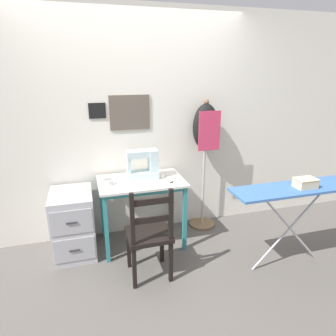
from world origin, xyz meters
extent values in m
plane|color=#5B5651|center=(0.00, 0.00, 0.00)|extent=(14.00, 14.00, 0.00)
cube|color=silver|center=(0.00, 0.65, 1.27)|extent=(10.00, 0.05, 2.55)
cube|color=brown|center=(-0.04, 0.62, 1.45)|extent=(0.44, 0.02, 0.38)
cube|color=black|center=(-0.39, 0.62, 1.48)|extent=(0.18, 0.01, 0.16)
cube|color=silver|center=(0.00, 0.29, 0.76)|extent=(0.91, 0.58, 0.02)
cube|color=teal|center=(0.00, 0.04, 0.72)|extent=(0.83, 0.03, 0.04)
cube|color=teal|center=(-0.41, 0.04, 0.37)|extent=(0.04, 0.04, 0.74)
cube|color=teal|center=(0.41, 0.04, 0.37)|extent=(0.04, 0.04, 0.74)
cube|color=teal|center=(-0.41, 0.54, 0.37)|extent=(0.04, 0.04, 0.74)
cube|color=teal|center=(0.41, 0.54, 0.37)|extent=(0.04, 0.04, 0.74)
cube|color=silver|center=(0.03, 0.34, 0.81)|extent=(0.33, 0.19, 0.08)
cube|color=silver|center=(0.15, 0.34, 0.97)|extent=(0.09, 0.16, 0.24)
cube|color=silver|center=(0.00, 0.34, 1.05)|extent=(0.28, 0.14, 0.07)
cube|color=silver|center=(-0.12, 0.34, 0.93)|extent=(0.04, 0.10, 0.17)
cylinder|color=#B22D2D|center=(0.20, 0.34, 0.97)|extent=(0.02, 0.06, 0.06)
cylinder|color=#99999E|center=(0.15, 0.34, 1.10)|extent=(0.01, 0.01, 0.02)
cylinder|color=silver|center=(-0.35, 0.25, 0.80)|extent=(0.12, 0.12, 0.06)
cylinder|color=gray|center=(-0.35, 0.25, 0.82)|extent=(0.10, 0.10, 0.01)
cube|color=silver|center=(0.33, 0.18, 0.77)|extent=(0.06, 0.08, 0.00)
cube|color=silver|center=(0.34, 0.17, 0.77)|extent=(0.08, 0.07, 0.00)
torus|color=black|center=(0.29, 0.12, 0.77)|extent=(0.03, 0.03, 0.01)
torus|color=black|center=(0.29, 0.13, 0.77)|extent=(0.03, 0.03, 0.01)
cylinder|color=silver|center=(0.24, 0.29, 0.79)|extent=(0.03, 0.03, 0.04)
cylinder|color=beige|center=(0.24, 0.29, 0.81)|extent=(0.04, 0.04, 0.00)
cylinder|color=beige|center=(0.24, 0.29, 0.77)|extent=(0.04, 0.04, 0.00)
cube|color=black|center=(-0.05, -0.26, 0.44)|extent=(0.40, 0.38, 0.04)
cube|color=black|center=(-0.22, -0.10, 0.21)|extent=(0.04, 0.04, 0.42)
cube|color=black|center=(0.12, -0.10, 0.21)|extent=(0.04, 0.04, 0.42)
cube|color=black|center=(-0.22, -0.42, 0.21)|extent=(0.04, 0.04, 0.42)
cube|color=black|center=(0.12, -0.42, 0.21)|extent=(0.04, 0.04, 0.42)
cube|color=black|center=(-0.22, -0.42, 0.70)|extent=(0.04, 0.04, 0.48)
cube|color=black|center=(0.12, -0.42, 0.70)|extent=(0.04, 0.04, 0.48)
cube|color=black|center=(-0.05, -0.42, 0.84)|extent=(0.34, 0.02, 0.06)
cube|color=black|center=(-0.05, -0.42, 0.67)|extent=(0.34, 0.02, 0.06)
cube|color=#B7B7BC|center=(-0.74, 0.32, 0.35)|extent=(0.43, 0.54, 0.69)
cube|color=#A8A8AD|center=(-0.74, 0.04, 0.50)|extent=(0.39, 0.01, 0.25)
cube|color=#333338|center=(-0.74, 0.03, 0.50)|extent=(0.10, 0.01, 0.02)
cube|color=#A8A8AD|center=(-0.74, 0.04, 0.19)|extent=(0.39, 0.01, 0.25)
cube|color=#333338|center=(-0.74, 0.03, 0.19)|extent=(0.10, 0.01, 0.02)
cylinder|color=#846647|center=(0.81, 0.49, 0.01)|extent=(0.32, 0.32, 0.03)
cylinder|color=#ADA89E|center=(0.81, 0.49, 0.56)|extent=(0.03, 0.03, 1.05)
ellipsoid|color=black|center=(0.81, 0.49, 1.27)|extent=(0.30, 0.22, 0.53)
sphere|color=brown|center=(0.81, 0.49, 1.55)|extent=(0.06, 0.06, 0.06)
cube|color=#C63356|center=(0.81, 0.38, 1.24)|extent=(0.26, 0.01, 0.45)
cube|color=#3D6BAD|center=(1.32, -0.49, 0.83)|extent=(1.25, 0.34, 0.02)
cylinder|color=#B7B7BC|center=(1.32, -0.49, 0.41)|extent=(0.77, 0.02, 0.83)
cylinder|color=#B7B7BC|center=(1.32, -0.49, 0.41)|extent=(0.77, 0.02, 0.83)
cube|color=beige|center=(1.40, -0.52, 0.88)|extent=(0.19, 0.14, 0.08)
cube|color=beige|center=(1.40, -0.52, 0.93)|extent=(0.20, 0.14, 0.01)
camera|label=1|loc=(-0.55, -2.67, 1.90)|focal=32.00mm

